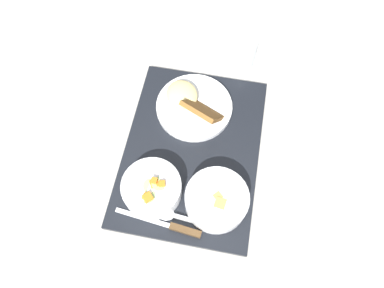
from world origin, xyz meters
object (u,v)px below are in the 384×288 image
Objects in this scene: knife at (176,228)px; spoon at (177,217)px; bowl_soup at (217,200)px; glass_water at (244,52)px; bowl_salad at (152,188)px; plate_main at (192,104)px.

knife reaches higher than spoon.
bowl_soup is 1.39× the size of glass_water.
glass_water is (0.42, 0.04, -0.00)m from bowl_soup.
bowl_salad is 0.45m from glass_water.
bowl_soup is 0.97× the size of spoon.
bowl_salad reaches higher than bowl_soup.
knife is at bearing -169.28° from plate_main.
bowl_soup reaches higher than knife.
glass_water is (0.50, -0.03, 0.02)m from knife.
bowl_salad is 0.10m from knife.
bowl_salad is 0.92× the size of spoon.
glass_water is at bearing -96.21° from spoon.
bowl_soup is at bearing -131.16° from knife.
glass_water is at bearing -24.54° from plate_main.
knife is 1.98× the size of glass_water.
plate_main is 0.29m from spoon.
plate_main is 0.97× the size of knife.
spoon is 0.47m from glass_water.
plate_main is at bearing -4.58° from bowl_salad.
bowl_soup is at bearing -144.57° from spoon.
bowl_salad is 1.33× the size of glass_water.
knife is at bearing 98.83° from spoon.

